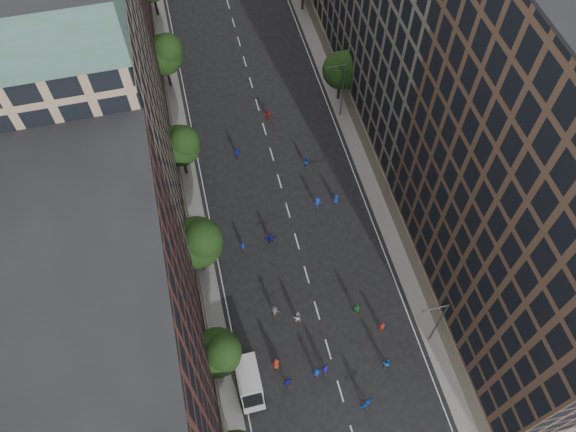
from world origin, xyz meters
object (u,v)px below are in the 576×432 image
object	(u,v)px
streetlamp_near	(437,322)
streetlamp_far	(341,88)
skater_2	(386,363)
cargo_van	(249,382)
skater_1	(325,369)

from	to	relation	value
streetlamp_near	streetlamp_far	distance (m)	33.00
streetlamp_near	streetlamp_far	xyz separation A→B (m)	(0.00, 33.00, 0.00)
streetlamp_near	skater_2	size ratio (longest dim) A/B	4.93
streetlamp_near	cargo_van	bearing A→B (deg)	-178.95
streetlamp_near	skater_2	xyz separation A→B (m)	(-5.15, -1.55, -4.25)
streetlamp_near	cargo_van	xyz separation A→B (m)	(-19.14, -0.35, -3.72)
streetlamp_near	cargo_van	world-z (taller)	streetlamp_near
cargo_van	streetlamp_near	bearing A→B (deg)	0.91
streetlamp_far	cargo_van	distance (m)	38.63
streetlamp_far	skater_1	distance (m)	35.89
cargo_van	skater_2	world-z (taller)	cargo_van
cargo_van	skater_1	bearing A→B (deg)	-3.29
streetlamp_near	skater_2	distance (m)	6.86
skater_2	cargo_van	bearing A→B (deg)	0.84
cargo_van	skater_1	size ratio (longest dim) A/B	2.75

